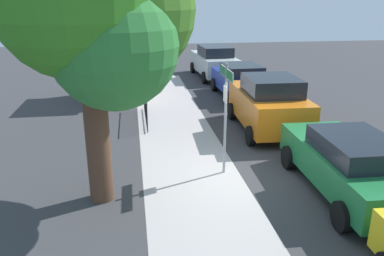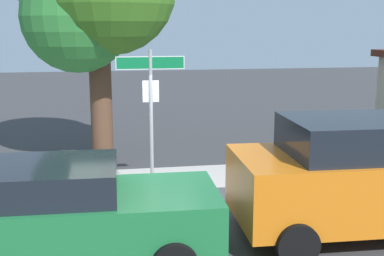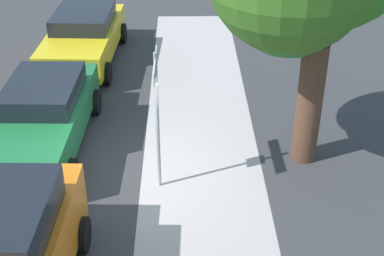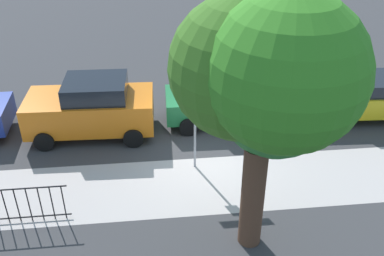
% 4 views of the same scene
% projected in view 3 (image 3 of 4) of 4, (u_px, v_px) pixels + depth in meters
% --- Properties ---
extents(ground_plane, '(60.00, 60.00, 0.00)m').
position_uv_depth(ground_plane, '(142.00, 175.00, 11.71)').
color(ground_plane, '#38383A').
extents(sidewalk_strip, '(24.00, 2.60, 0.00)m').
position_uv_depth(sidewalk_strip, '(206.00, 238.00, 10.01)').
color(sidewalk_strip, '#B0A8A4').
rests_on(sidewalk_strip, ground_plane).
extents(street_sign, '(1.32, 0.07, 2.98)m').
position_uv_depth(street_sign, '(157.00, 96.00, 10.32)').
color(street_sign, '#9EA0A5').
rests_on(street_sign, ground_plane).
extents(car_yellow, '(4.65, 2.26, 1.51)m').
position_uv_depth(car_yellow, '(84.00, 36.00, 16.46)').
color(car_yellow, yellow).
rests_on(car_yellow, ground_plane).
extents(car_green, '(4.59, 2.07, 1.53)m').
position_uv_depth(car_green, '(44.00, 115.00, 12.34)').
color(car_green, '#1E6D38').
rests_on(car_green, ground_plane).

